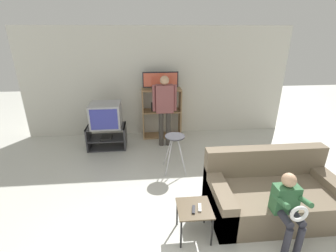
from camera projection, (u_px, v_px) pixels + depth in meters
name	position (u px, v px, depth m)	size (l,w,h in m)	color
wall_back	(157.00, 83.00, 5.91)	(6.40, 0.06, 2.60)	beige
tv_stand	(107.00, 137.00, 5.48)	(0.85, 0.50, 0.52)	#38383D
television_main	(106.00, 115.00, 5.27)	(0.64, 0.58, 0.52)	#9E9EA3
media_shelf	(162.00, 113.00, 5.93)	(0.94, 0.37, 1.21)	#9E7A51
television_flat	(160.00, 81.00, 5.63)	(0.83, 0.20, 0.40)	black
folding_stool	(175.00, 142.00, 4.48)	(0.41, 0.42, 0.71)	#B7B7BC
snack_table	(194.00, 211.00, 3.08)	(0.43, 0.43, 0.44)	brown
remote_control_black	(194.00, 210.00, 3.01)	(0.04, 0.14, 0.02)	#232328
remote_control_white	(200.00, 208.00, 3.04)	(0.04, 0.14, 0.02)	silver
couch	(272.00, 194.00, 3.54)	(1.85, 1.00, 0.87)	#756651
person_standing_adult	(165.00, 105.00, 5.32)	(0.53, 0.20, 1.61)	#3D3833
person_seated_child	(288.00, 206.00, 2.89)	(0.33, 0.43, 0.96)	#2D2D38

